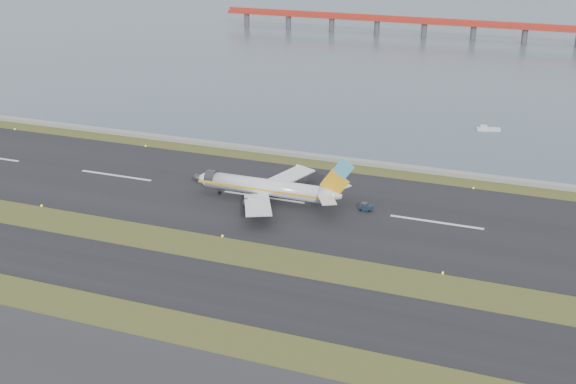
% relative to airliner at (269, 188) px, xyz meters
% --- Properties ---
extents(ground, '(1000.00, 1000.00, 0.00)m').
position_rel_airliner_xyz_m(ground, '(-2.11, -28.07, -3.46)').
color(ground, '#334518').
rests_on(ground, ground).
extents(taxiway_strip, '(1000.00, 18.00, 0.10)m').
position_rel_airliner_xyz_m(taxiway_strip, '(-2.11, -40.07, -3.41)').
color(taxiway_strip, black).
rests_on(taxiway_strip, ground).
extents(runway_strip, '(1000.00, 45.00, 0.10)m').
position_rel_airliner_xyz_m(runway_strip, '(-2.11, 1.93, -3.41)').
color(runway_strip, black).
rests_on(runway_strip, ground).
extents(seawall, '(1000.00, 2.50, 1.00)m').
position_rel_airliner_xyz_m(seawall, '(-2.11, 31.93, -2.96)').
color(seawall, '#969691').
rests_on(seawall, ground).
extents(red_pier, '(260.00, 5.00, 10.20)m').
position_rel_airliner_xyz_m(red_pier, '(17.89, 221.93, 3.82)').
color(red_pier, red).
rests_on(red_pier, ground).
extents(airliner, '(38.52, 32.89, 12.80)m').
position_rel_airliner_xyz_m(airliner, '(0.00, 0.00, 0.00)').
color(airliner, white).
rests_on(airliner, ground).
extents(pushback_tug, '(2.86, 1.73, 1.81)m').
position_rel_airliner_xyz_m(pushback_tug, '(21.98, 2.83, -2.58)').
color(pushback_tug, '#132336').
rests_on(pushback_tug, ground).
extents(workboat_near, '(7.15, 3.85, 1.66)m').
position_rel_airliner_xyz_m(workboat_near, '(40.93, 73.31, -2.93)').
color(workboat_near, silver).
rests_on(workboat_near, ground).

